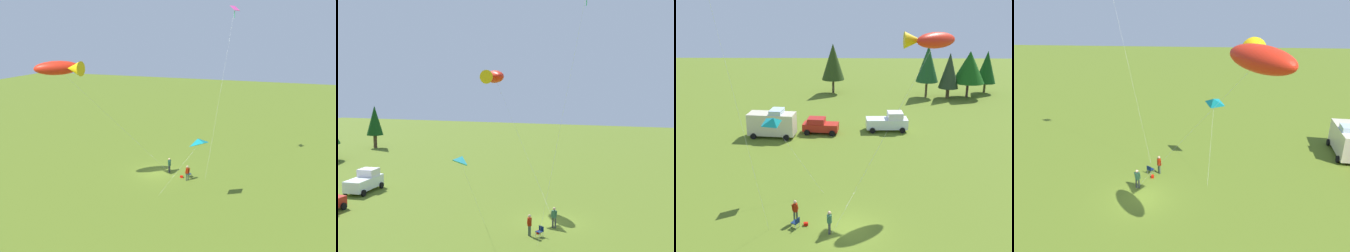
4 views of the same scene
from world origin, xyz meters
The scene contains 8 objects.
ground_plane centered at (0.00, 0.00, 0.00)m, with size 160.00×160.00×0.00m, color #566C1E.
person_kite_flyer centered at (-1.41, -0.52, 1.02)m, with size 0.37×0.56×1.74m.
folding_chair centered at (-3.82, 0.11, 0.49)m, with size 0.66×0.66×0.82m.
person_spectator centered at (-3.96, 0.94, 1.02)m, with size 0.52×0.50×1.74m.
backpack_on_grass centered at (-3.18, 0.44, 0.11)m, with size 0.32×0.22×0.22m, color red.
kite_large_fish centered at (6.30, 7.38, 12.44)m, with size 10.12×9.87×13.11m.
kite_delta_teal centered at (-6.14, 5.64, 6.22)m, with size 4.90×1.94×6.69m.
kite_diamond_rainbow centered at (-7.41, -3.49, 17.02)m, with size 2.28×4.11×18.25m.
Camera 1 is at (-12.56, 32.60, 15.49)m, focal length 35.00 mm.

